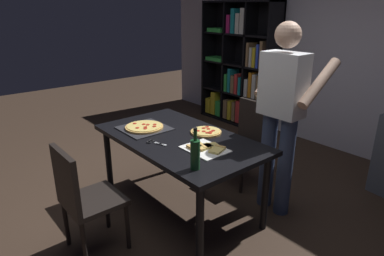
{
  "coord_description": "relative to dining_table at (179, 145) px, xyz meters",
  "views": [
    {
      "loc": [
        2.23,
        -1.72,
        1.86
      ],
      "look_at": [
        0.0,
        0.15,
        0.8
      ],
      "focal_mm": 31.35,
      "sensor_mm": 36.0,
      "label": 1
    }
  ],
  "objects": [
    {
      "name": "ground_plane",
      "position": [
        0.0,
        0.0,
        -0.67
      ],
      "size": [
        12.0,
        12.0,
        0.0
      ],
      "primitive_type": "plane",
      "color": "#38281E"
    },
    {
      "name": "back_wall",
      "position": [
        0.0,
        2.6,
        0.73
      ],
      "size": [
        6.4,
        0.1,
        2.8
      ],
      "primitive_type": "cube",
      "color": "#BCB7C6",
      "rests_on": "ground_plane"
    },
    {
      "name": "dining_table",
      "position": [
        0.0,
        0.0,
        0.0
      ],
      "size": [
        1.59,
        0.91,
        0.75
      ],
      "color": "black",
      "rests_on": "ground_plane"
    },
    {
      "name": "chair_near_camera",
      "position": [
        -0.0,
        -0.94,
        -0.16
      ],
      "size": [
        0.42,
        0.42,
        0.9
      ],
      "color": "black",
      "rests_on": "ground_plane"
    },
    {
      "name": "chair_far_side",
      "position": [
        0.0,
        0.94,
        -0.16
      ],
      "size": [
        0.42,
        0.42,
        0.9
      ],
      "color": "black",
      "rests_on": "ground_plane"
    },
    {
      "name": "bookshelf",
      "position": [
        -1.42,
        2.38,
        0.2
      ],
      "size": [
        1.4,
        0.35,
        1.95
      ],
      "color": "black",
      "rests_on": "ground_plane"
    },
    {
      "name": "person_serving_pizza",
      "position": [
        0.56,
        0.72,
        0.33
      ],
      "size": [
        0.55,
        0.54,
        1.75
      ],
      "color": "#38476B",
      "rests_on": "ground_plane"
    },
    {
      "name": "pepperoni_pizza_on_tray",
      "position": [
        -0.38,
        -0.13,
        0.09
      ],
      "size": [
        0.42,
        0.42,
        0.04
      ],
      "color": "#2D2D33",
      "rests_on": "dining_table"
    },
    {
      "name": "pizza_slices_on_towel",
      "position": [
        0.37,
        -0.01,
        0.09
      ],
      "size": [
        0.36,
        0.28,
        0.03
      ],
      "color": "white",
      "rests_on": "dining_table"
    },
    {
      "name": "wine_bottle",
      "position": [
        0.57,
        -0.3,
        0.2
      ],
      "size": [
        0.07,
        0.07,
        0.32
      ],
      "color": "#194723",
      "rests_on": "dining_table"
    },
    {
      "name": "kitchen_scissors",
      "position": [
        -0.03,
        -0.26,
        0.08
      ],
      "size": [
        0.2,
        0.11,
        0.01
      ],
      "color": "silver",
      "rests_on": "dining_table"
    },
    {
      "name": "second_pizza_plain",
      "position": [
        0.08,
        0.25,
        0.09
      ],
      "size": [
        0.29,
        0.29,
        0.03
      ],
      "color": "tan",
      "rests_on": "dining_table"
    }
  ]
}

